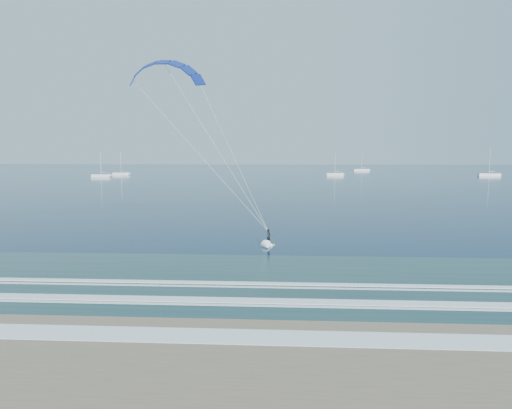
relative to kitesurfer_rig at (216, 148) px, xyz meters
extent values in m
plane|color=#07263F|center=(4.36, -22.11, -10.05)|extent=(900.00, 900.00, 0.00)
cube|color=#1E423F|center=(4.36, -14.11, -10.04)|extent=(600.00, 22.00, 0.03)
cube|color=white|center=(4.36, -20.61, -10.02)|extent=(600.00, 0.90, 0.07)
cube|color=white|center=(4.36, -16.61, -10.02)|extent=(600.00, 1.10, 0.07)
cube|color=white|center=(4.36, -12.61, -10.02)|extent=(600.00, 0.70, 0.07)
cube|color=white|center=(4.36, -22.61, -9.94)|extent=(600.00, 2.00, 0.02)
cube|color=gold|center=(5.13, 2.02, -10.02)|extent=(1.31, 0.42, 0.07)
imported|color=black|center=(5.13, 2.02, -9.17)|extent=(0.59, 0.69, 1.61)
cone|color=white|center=(4.98, 0.72, -9.97)|extent=(1.31, 1.74, 1.10)
cube|color=silver|center=(-71.70, 147.37, -9.45)|extent=(7.91, 2.40, 1.20)
cylinder|color=silver|center=(-71.70, 147.37, -4.02)|extent=(0.18, 0.18, 9.67)
cylinder|color=silver|center=(-70.50, 147.37, -8.05)|extent=(2.60, 0.12, 0.12)
cube|color=silver|center=(-70.05, 167.23, -9.45)|extent=(7.72, 2.40, 1.20)
cylinder|color=silver|center=(-70.05, 167.23, -4.08)|extent=(0.18, 0.18, 9.54)
cylinder|color=silver|center=(-68.85, 167.23, -8.05)|extent=(2.60, 0.12, 0.12)
cube|color=silver|center=(30.64, 168.26, -9.45)|extent=(7.63, 2.40, 1.20)
cylinder|color=silver|center=(30.64, 168.26, -4.08)|extent=(0.18, 0.18, 9.54)
cylinder|color=silver|center=(31.84, 168.26, -8.05)|extent=(2.60, 0.12, 0.12)
cube|color=silver|center=(53.79, 232.75, -9.45)|extent=(9.11, 2.40, 1.20)
cylinder|color=silver|center=(53.79, 232.75, -3.28)|extent=(0.18, 0.18, 11.14)
cylinder|color=silver|center=(54.99, 232.75, -8.05)|extent=(2.60, 0.12, 0.12)
cube|color=silver|center=(100.13, 168.07, -9.45)|extent=(9.58, 2.40, 1.20)
cylinder|color=silver|center=(100.13, 168.07, -3.02)|extent=(0.18, 0.18, 11.66)
cylinder|color=silver|center=(101.33, 168.07, -8.05)|extent=(2.60, 0.12, 0.12)
camera|label=1|loc=(6.57, -44.95, -0.73)|focal=32.00mm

